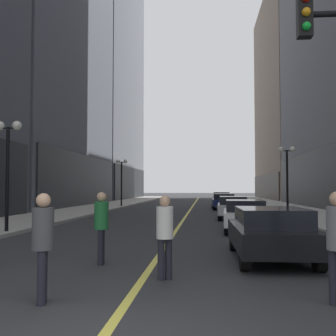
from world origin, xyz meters
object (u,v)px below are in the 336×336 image
Objects in this scene: car_white at (245,214)px; pedestrian_with_orange_bag at (43,239)px; car_silver at (233,207)px; car_black at (270,232)px; street_lamp_left_near at (8,151)px; car_red at (221,198)px; street_lamp_right_mid at (287,165)px; pedestrian_in_white_shirt at (165,231)px; car_navy at (223,201)px; street_lamp_left_far at (122,172)px; pedestrian_in_green_parka at (101,222)px.

pedestrian_with_orange_bag is (-4.20, -10.97, 0.30)m from car_white.
car_white is 6.99m from car_silver.
car_black is 0.97× the size of street_lamp_left_near.
pedestrian_with_orange_bag is 0.39× the size of street_lamp_left_near.
car_red is 39.75m from pedestrian_with_orange_bag.
car_silver is 1.03× the size of street_lamp_right_mid.
pedestrian_in_white_shirt is at bearing -98.51° from car_silver.
car_white is 1.01× the size of car_red.
car_navy is 1.07× the size of street_lamp_left_near.
street_lamp_left_near is 21.77m from street_lamp_left_far.
car_black is 0.90× the size of car_navy.
pedestrian_with_orange_bag is at bearing -103.07° from car_silver.
car_red is 2.35× the size of pedestrian_in_green_parka.
car_black is at bearing 45.52° from pedestrian_with_orange_bag.
pedestrian_in_white_shirt is 2.58m from pedestrian_with_orange_bag.
street_lamp_left_far is (-9.25, 12.76, 2.54)m from car_silver.
car_silver is 2.61× the size of pedestrian_with_orange_bag.
street_lamp_left_far is at bearing 99.40° from pedestrian_with_orange_bag.
car_silver is 2.73× the size of pedestrian_in_white_shirt.
street_lamp_right_mid reaches higher than pedestrian_with_orange_bag.
car_white is at bearing -111.14° from street_lamp_right_mid.
car_black is 1.04× the size of car_white.
pedestrian_with_orange_bag is (-4.17, -17.96, 0.30)m from car_silver.
car_black is 13.67m from car_silver.
street_lamp_left_far reaches higher than car_silver.
car_silver is 15.19m from pedestrian_in_green_parka.
pedestrian_with_orange_bag is (-4.21, -4.29, 0.30)m from car_black.
street_lamp_right_mid is (3.52, 9.10, 2.54)m from car_white.
car_black is 28.12m from street_lamp_left_far.
pedestrian_with_orange_bag reaches higher than car_silver.
pedestrian_with_orange_bag reaches higher than car_red.
street_lamp_right_mid reaches higher than pedestrian_in_white_shirt.
street_lamp_right_mid is at bearing -66.73° from car_navy.
car_red is (0.16, 21.55, 0.00)m from car_silver.
car_silver is at bearing 81.49° from pedestrian_in_white_shirt.
pedestrian_in_white_shirt is 0.38× the size of street_lamp_left_far.
car_white is 0.93× the size of street_lamp_left_far.
car_silver is at bearing -90.42° from car_red.
pedestrian_in_green_parka is (-4.11, -7.65, 0.29)m from car_white.
street_lamp_left_far reaches higher than car_black.
pedestrian_in_green_parka is at bearing -166.77° from car_black.
street_lamp_left_near is at bearing -135.72° from car_silver.
car_navy is 10.93m from car_red.
pedestrian_with_orange_bag is at bearing -134.48° from car_black.
pedestrian_with_orange_bag reaches higher than pedestrian_in_white_shirt.
pedestrian_in_white_shirt is 0.38× the size of street_lamp_right_mid.
car_red is at bearing 89.75° from car_white.
car_silver is 2.64× the size of pedestrian_in_green_parka.
pedestrian_in_green_parka is at bearing -98.92° from car_navy.
car_navy is 26.80m from pedestrian_in_white_shirt.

